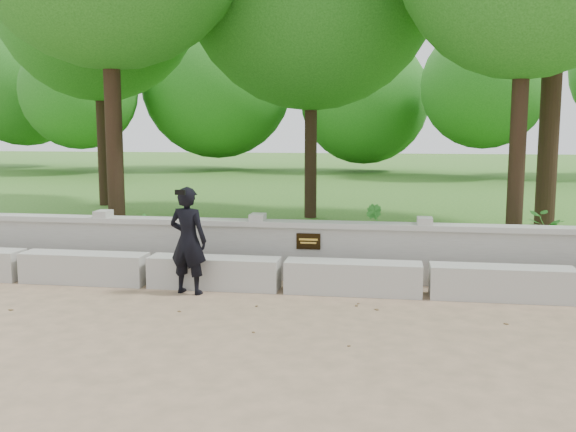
# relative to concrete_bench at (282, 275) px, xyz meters

# --- Properties ---
(ground) EXTENTS (80.00, 80.00, 0.00)m
(ground) POSITION_rel_concrete_bench_xyz_m (-0.00, -1.90, -0.22)
(ground) COLOR tan
(ground) RESTS_ON ground
(lawn) EXTENTS (40.00, 22.00, 0.25)m
(lawn) POSITION_rel_concrete_bench_xyz_m (-0.00, 12.10, -0.10)
(lawn) COLOR #2D651E
(lawn) RESTS_ON ground
(concrete_bench) EXTENTS (11.90, 0.45, 0.45)m
(concrete_bench) POSITION_rel_concrete_bench_xyz_m (0.00, 0.00, 0.00)
(concrete_bench) COLOR #BAB7B0
(concrete_bench) RESTS_ON ground
(parapet_wall) EXTENTS (12.50, 0.35, 0.90)m
(parapet_wall) POSITION_rel_concrete_bench_xyz_m (0.00, 0.70, 0.24)
(parapet_wall) COLOR #AFACA5
(parapet_wall) RESTS_ON ground
(man_main) EXTENTS (0.61, 0.55, 1.50)m
(man_main) POSITION_rel_concrete_bench_xyz_m (-1.26, -0.36, 0.53)
(man_main) COLOR black
(man_main) RESTS_ON ground
(shrub_a) EXTENTS (0.37, 0.33, 0.58)m
(shrub_a) POSITION_rel_concrete_bench_xyz_m (-2.68, 1.62, 0.31)
(shrub_a) COLOR #36892E
(shrub_a) RESTS_ON lawn
(shrub_b) EXTENTS (0.44, 0.43, 0.63)m
(shrub_b) POSITION_rel_concrete_bench_xyz_m (1.21, 3.21, 0.34)
(shrub_b) COLOR #36892E
(shrub_b) RESTS_ON lawn
(shrub_c) EXTENTS (0.68, 0.61, 0.68)m
(shrub_c) POSITION_rel_concrete_bench_xyz_m (4.08, 2.18, 0.36)
(shrub_c) COLOR #36892E
(shrub_c) RESTS_ON lawn
(shrub_d) EXTENTS (0.36, 0.38, 0.52)m
(shrub_d) POSITION_rel_concrete_bench_xyz_m (-2.78, 1.82, 0.29)
(shrub_d) COLOR #36892E
(shrub_d) RESTS_ON lawn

